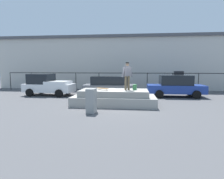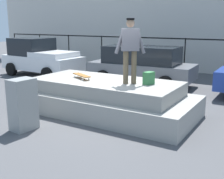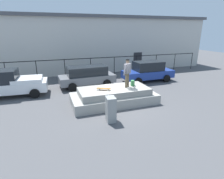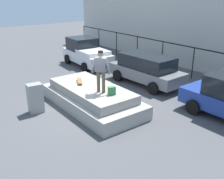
{
  "view_description": "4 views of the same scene",
  "coord_description": "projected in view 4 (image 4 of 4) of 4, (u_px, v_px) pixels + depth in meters",
  "views": [
    {
      "loc": [
        1.07,
        -11.52,
        2.37
      ],
      "look_at": [
        -0.38,
        1.14,
        0.88
      ],
      "focal_mm": 30.19,
      "sensor_mm": 36.0,
      "label": 1
    },
    {
      "loc": [
        4.21,
        -6.59,
        2.57
      ],
      "look_at": [
        -0.64,
        1.43,
        0.39
      ],
      "focal_mm": 46.16,
      "sensor_mm": 36.0,
      "label": 2
    },
    {
      "loc": [
        -3.79,
        -9.7,
        4.33
      ],
      "look_at": [
        0.19,
        1.56,
        0.43
      ],
      "focal_mm": 29.18,
      "sensor_mm": 36.0,
      "label": 3
    },
    {
      "loc": [
        9.08,
        -5.65,
        4.93
      ],
      "look_at": [
        0.39,
        0.95,
        0.82
      ],
      "focal_mm": 42.67,
      "sensor_mm": 36.0,
      "label": 4
    }
  ],
  "objects": [
    {
      "name": "utility_box",
      "position": [
        35.0,
        98.0,
        11.21
      ],
      "size": [
        0.49,
        0.64,
        1.27
      ],
      "primitive_type": "cube",
      "rotation": [
        0.0,
        0.0,
        -0.09
      ],
      "color": "gray",
      "rests_on": "ground_plane"
    },
    {
      "name": "car_white_pickup_near",
      "position": [
        86.0,
        52.0,
        18.14
      ],
      "size": [
        4.25,
        2.2,
        1.84
      ],
      "color": "white",
      "rests_on": "ground_plane"
    },
    {
      "name": "car_grey_hatchback_mid",
      "position": [
        146.0,
        69.0,
        14.56
      ],
      "size": [
        4.45,
        2.14,
        1.62
      ],
      "color": "slate",
      "rests_on": "ground_plane"
    },
    {
      "name": "concrete_ledge",
      "position": [
        92.0,
        97.0,
        11.8
      ],
      "size": [
        5.18,
        2.41,
        0.96
      ],
      "color": "#9E9B93",
      "rests_on": "ground_plane"
    },
    {
      "name": "backpack",
      "position": [
        112.0,
        91.0,
        10.65
      ],
      "size": [
        0.26,
        0.32,
        0.34
      ],
      "primitive_type": "cube",
      "rotation": [
        0.0,
        0.0,
        1.33
      ],
      "color": "#33723F",
      "rests_on": "concrete_ledge"
    },
    {
      "name": "fence_row",
      "position": [
        194.0,
        56.0,
        15.3
      ],
      "size": [
        24.06,
        0.06,
        1.86
      ],
      "color": "black",
      "rests_on": "ground_plane"
    },
    {
      "name": "skateboard",
      "position": [
        80.0,
        81.0,
        12.01
      ],
      "size": [
        0.83,
        0.55,
        0.12
      ],
      "color": "brown",
      "rests_on": "concrete_ledge"
    },
    {
      "name": "skateboarder",
      "position": [
        101.0,
        69.0,
        10.6
      ],
      "size": [
        0.72,
        0.56,
        1.72
      ],
      "color": "brown",
      "rests_on": "concrete_ledge"
    },
    {
      "name": "ground_plane",
      "position": [
        89.0,
        109.0,
        11.71
      ],
      "size": [
        60.0,
        60.0,
        0.0
      ],
      "primitive_type": "plane",
      "color": "#4C4C4F"
    }
  ]
}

